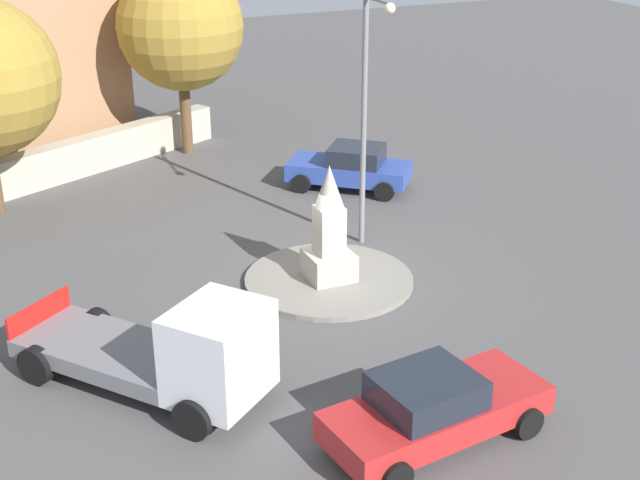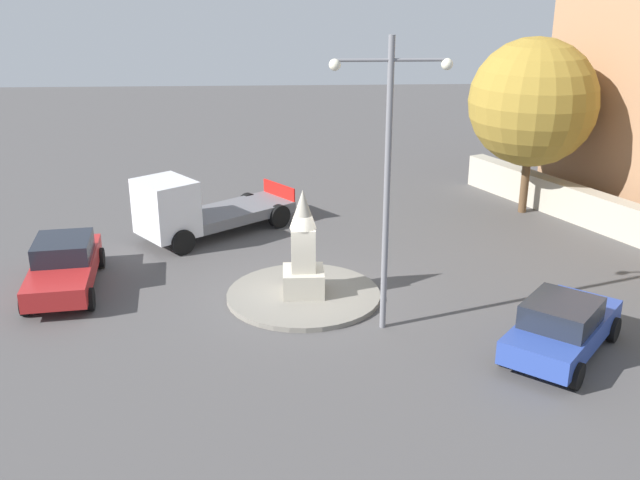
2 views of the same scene
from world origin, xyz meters
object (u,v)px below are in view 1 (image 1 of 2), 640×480
(car_blue_parked_left, at_px, (351,167))
(tree_mid_cluster, at_px, (180,27))
(streetlamp, at_px, (364,89))
(car_red_parked_right, at_px, (434,407))
(truck_white_passing, at_px, (177,354))
(monument, at_px, (329,234))

(car_blue_parked_left, relative_size, tree_mid_cluster, 0.60)
(streetlamp, xyz_separation_m, tree_mid_cluster, (-10.13, -2.32, 0.18))
(car_red_parked_right, height_order, truck_white_passing, truck_white_passing)
(car_red_parked_right, relative_size, truck_white_passing, 0.83)
(monument, distance_m, car_blue_parked_left, 7.18)
(monument, height_order, tree_mid_cluster, tree_mid_cluster)
(car_red_parked_right, distance_m, truck_white_passing, 5.25)
(car_red_parked_right, bearing_deg, streetlamp, 162.13)
(tree_mid_cluster, bearing_deg, truck_white_passing, -16.32)
(monument, relative_size, car_blue_parked_left, 0.74)
(car_blue_parked_left, height_order, truck_white_passing, truck_white_passing)
(truck_white_passing, xyz_separation_m, tree_mid_cluster, (-15.83, 4.64, 3.61))
(truck_white_passing, bearing_deg, tree_mid_cluster, 163.68)
(car_red_parked_right, bearing_deg, tree_mid_cluster, 178.23)
(streetlamp, bearing_deg, tree_mid_cluster, -167.11)
(monument, xyz_separation_m, car_red_parked_right, (7.00, -0.97, -0.64))
(streetlamp, xyz_separation_m, truck_white_passing, (5.70, -6.96, -3.43))
(monument, distance_m, tree_mid_cluster, 12.61)
(car_red_parked_right, relative_size, tree_mid_cluster, 0.67)
(tree_mid_cluster, bearing_deg, streetlamp, 12.89)
(car_blue_parked_left, height_order, car_red_parked_right, car_red_parked_right)
(car_red_parked_right, xyz_separation_m, truck_white_passing, (-3.33, -4.04, 0.31))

